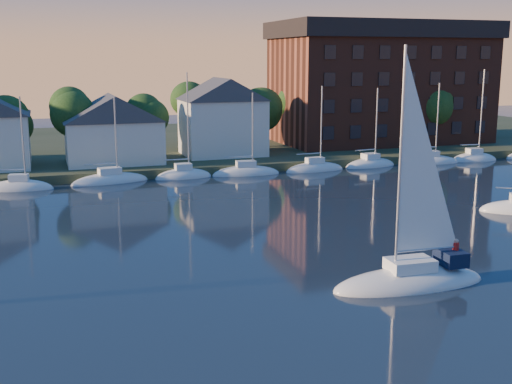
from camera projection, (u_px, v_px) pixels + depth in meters
name	position (u px, v px, depth m)	size (l,w,h in m)	color
shoreline_land	(142.00, 149.00, 95.68)	(160.00, 50.00, 2.00)	#2F3921
wooden_dock	(173.00, 175.00, 74.33)	(120.00, 3.00, 1.00)	brown
clubhouse_centre	(113.00, 128.00, 76.06)	(11.55, 8.40, 8.08)	silver
clubhouse_east	(222.00, 116.00, 82.08)	(10.50, 8.40, 9.80)	silver
condo_block	(380.00, 82.00, 94.88)	(31.00, 17.00, 17.40)	brown
tree_line	(170.00, 106.00, 83.69)	(93.40, 5.40, 8.90)	#352718
moored_fleet	(213.00, 176.00, 72.77)	(95.50, 2.40, 12.05)	silver
hero_sailboat	(412.00, 275.00, 38.20)	(9.92, 3.50, 15.14)	silver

